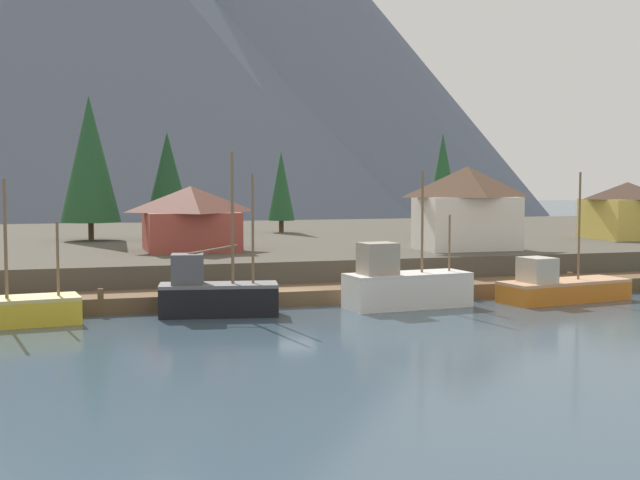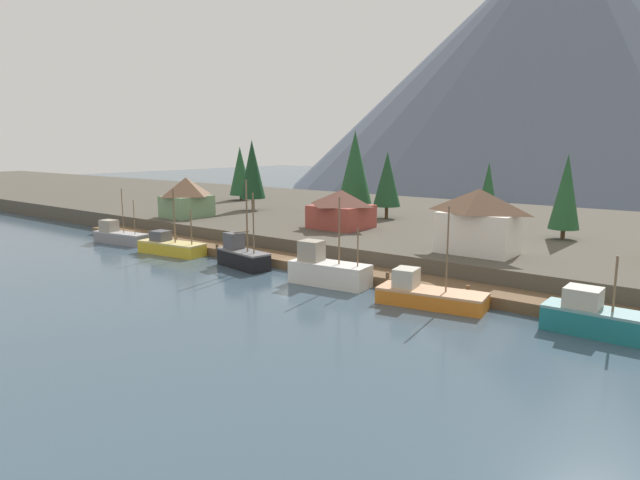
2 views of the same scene
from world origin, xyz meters
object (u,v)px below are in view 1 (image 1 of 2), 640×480
fishing_boat_black (214,294)px  fishing_boat_white (404,286)px  house_red (191,218)px  conifer_mid_left (443,179)px  fishing_boat_orange (560,287)px  house_yellow (627,210)px  conifer_near_left (281,186)px  conifer_mid_right (167,176)px  house_white (467,207)px  conifer_near_right (90,159)px

fishing_boat_black → fishing_boat_white: bearing=9.0°
fishing_boat_black → fishing_boat_white: fishing_boat_black is taller
house_red → conifer_mid_left: size_ratio=0.74×
fishing_boat_orange → house_yellow: fishing_boat_orange is taller
house_red → fishing_boat_white: bearing=-57.7°
house_red → conifer_mid_left: bearing=19.5°
conifer_near_left → conifer_mid_left: size_ratio=0.85×
house_yellow → conifer_mid_right: size_ratio=0.70×
fishing_boat_white → conifer_mid_right: (-11.34, 29.42, 6.92)m
house_yellow → conifer_mid_right: bearing=165.8°
house_yellow → house_white: bearing=-160.5°
house_yellow → house_red: (-41.08, -1.60, -0.11)m
fishing_boat_black → conifer_mid_right: size_ratio=0.99×
house_yellow → house_white: 21.18m
fishing_boat_black → conifer_near_left: 39.58m
fishing_boat_black → conifer_mid_left: conifer_mid_left is taller
fishing_boat_orange → house_yellow: size_ratio=1.37×
house_red → conifer_near_right: 16.03m
conifer_mid_right → fishing_boat_orange: bearing=-53.1°
house_yellow → fishing_boat_white: bearing=-147.9°
fishing_boat_black → house_red: (1.10, 17.15, 3.80)m
house_yellow → conifer_near_left: conifer_near_left is taller
fishing_boat_orange → conifer_mid_left: (3.63, 26.78, 7.14)m
house_white → fishing_boat_white: bearing=-130.6°
house_yellow → house_red: 41.11m
house_white → conifer_near_right: (-28.30, 18.95, 4.02)m
fishing_boat_orange → conifer_mid_right: size_ratio=0.96×
fishing_boat_black → conifer_near_right: bearing=111.0°
fishing_boat_orange → conifer_near_right: (-29.18, 31.21, 8.97)m
fishing_boat_orange → house_red: bearing=131.9°
house_red → house_white: 21.83m
conifer_near_right → fishing_boat_white: bearing=-59.5°
conifer_near_left → conifer_near_right: bearing=-162.4°
conifer_near_left → conifer_near_right: size_ratio=0.64×
conifer_near_left → conifer_near_right: conifer_near_right is taller
fishing_boat_orange → house_white: bearing=84.8°
fishing_boat_black → house_yellow: (42.18, 18.75, 3.91)m
fishing_boat_black → house_yellow: size_ratio=1.41×
fishing_boat_white → conifer_near_left: conifer_near_left is taller
house_white → conifer_near_left: size_ratio=0.94×
conifer_near_left → conifer_mid_right: 14.70m
fishing_boat_orange → house_white: (-0.88, 12.26, 4.95)m
fishing_boat_white → house_red: bearing=116.1°
house_yellow → conifer_near_left: size_ratio=0.82×
house_white → house_red: bearing=165.5°
fishing_boat_orange → conifer_near_right: 43.66m
fishing_boat_orange → conifer_near_right: bearing=123.8°
fishing_boat_white → conifer_mid_left: bearing=54.7°
house_red → conifer_mid_right: 12.54m
fishing_boat_black → house_red: fishing_boat_black is taller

